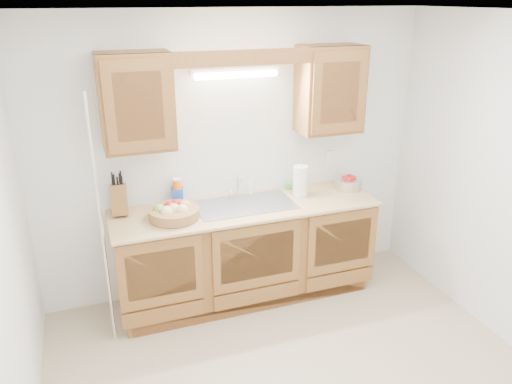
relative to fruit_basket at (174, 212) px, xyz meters
name	(u,v)px	position (x,y,z in m)	size (l,w,h in m)	color
room	(305,224)	(0.63, -1.14, 0.29)	(3.52, 3.50, 2.50)	tan
base_cabinets	(246,252)	(0.63, 0.06, -0.52)	(2.20, 0.60, 0.86)	olive
countertop	(246,208)	(0.63, 0.04, -0.08)	(2.30, 0.63, 0.04)	tan
upper_cabinet_left	(136,102)	(-0.20, 0.19, 0.87)	(0.55, 0.33, 0.75)	olive
upper_cabinet_right	(330,89)	(1.46, 0.19, 0.87)	(0.55, 0.33, 0.75)	olive
valance	(244,58)	(0.63, 0.05, 1.18)	(2.20, 0.05, 0.12)	olive
fluorescent_fixture	(236,73)	(0.63, 0.28, 1.04)	(0.76, 0.08, 0.08)	white
sink	(245,213)	(0.63, 0.07, -0.13)	(0.84, 0.46, 0.36)	#9E9EA3
wire_shelf_pole	(102,227)	(-0.57, -0.21, 0.04)	(0.03, 0.03, 2.00)	silver
outlet_plate	(330,157)	(1.58, 0.35, 0.19)	(0.08, 0.01, 0.12)	white
fruit_basket	(174,212)	(0.00, 0.00, 0.00)	(0.44, 0.44, 0.13)	#9B6A3E
knife_block	(119,199)	(-0.40, 0.24, 0.07)	(0.14, 0.22, 0.37)	olive
orange_canister	(177,191)	(0.09, 0.28, 0.06)	(0.09, 0.09, 0.24)	orange
soap_bottle	(177,192)	(0.09, 0.29, 0.05)	(0.10, 0.10, 0.22)	blue
sponge	(292,187)	(1.17, 0.30, -0.05)	(0.14, 0.12, 0.03)	#CC333F
paper_towel	(300,181)	(1.17, 0.11, 0.08)	(0.16, 0.16, 0.33)	silver
apple_bowl	(348,183)	(1.66, 0.12, 0.00)	(0.26, 0.26, 0.13)	silver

